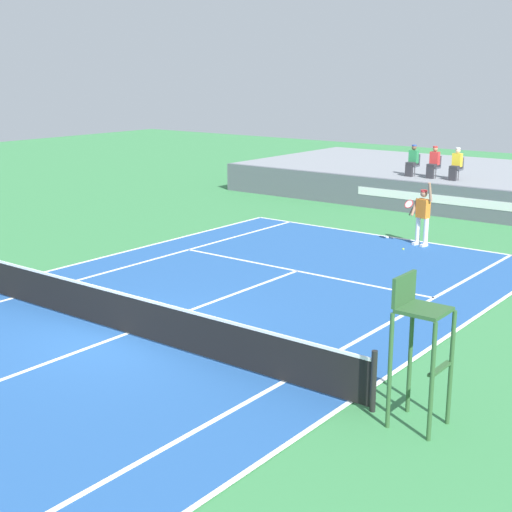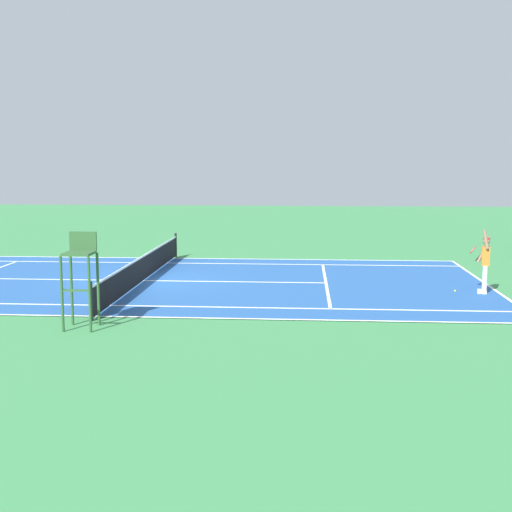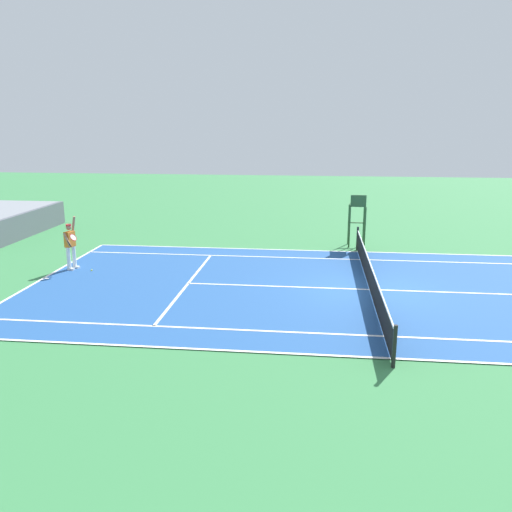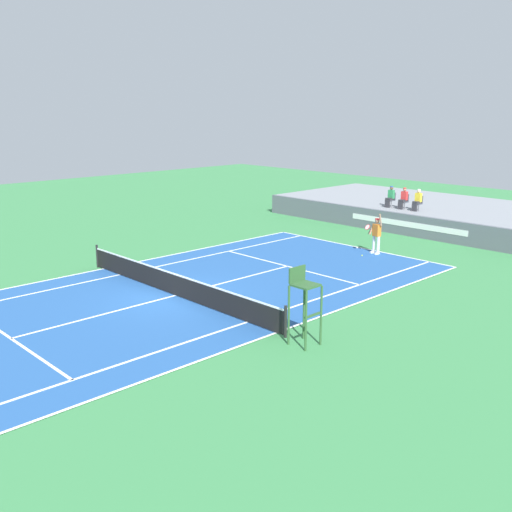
{
  "view_description": "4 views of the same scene",
  "coord_description": "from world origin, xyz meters",
  "px_view_note": "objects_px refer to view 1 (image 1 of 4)",
  "views": [
    {
      "loc": [
        11.28,
        -10.06,
        5.5
      ],
      "look_at": [
        0.41,
        4.0,
        1.0
      ],
      "focal_mm": 51.82,
      "sensor_mm": 36.0,
      "label": 1
    },
    {
      "loc": [
        23.04,
        5.61,
        4.24
      ],
      "look_at": [
        0.41,
        4.0,
        1.0
      ],
      "focal_mm": 47.17,
      "sensor_mm": 36.0,
      "label": 2
    },
    {
      "loc": [
        -17.62,
        1.93,
        5.63
      ],
      "look_at": [
        0.41,
        4.0,
        1.0
      ],
      "focal_mm": 36.83,
      "sensor_mm": 36.0,
      "label": 3
    },
    {
      "loc": [
        18.09,
        -12.95,
        7.12
      ],
      "look_at": [
        0.41,
        4.0,
        1.0
      ],
      "focal_mm": 41.56,
      "sensor_mm": 36.0,
      "label": 4
    }
  ],
  "objects_px": {
    "spectator_seated_0": "(413,161)",
    "spectator_seated_1": "(434,163)",
    "tennis_player": "(422,215)",
    "tennis_ball": "(403,249)",
    "umpire_chair": "(419,332)",
    "spectator_seated_2": "(456,164)"
  },
  "relations": [
    {
      "from": "spectator_seated_1",
      "to": "tennis_ball",
      "type": "distance_m",
      "value": 7.91
    },
    {
      "from": "spectator_seated_1",
      "to": "tennis_ball",
      "type": "relative_size",
      "value": 18.6
    },
    {
      "from": "spectator_seated_0",
      "to": "tennis_ball",
      "type": "distance_m",
      "value": 8.24
    },
    {
      "from": "spectator_seated_1",
      "to": "tennis_player",
      "type": "relative_size",
      "value": 0.61
    },
    {
      "from": "tennis_player",
      "to": "tennis_ball",
      "type": "bearing_deg",
      "value": -101.61
    },
    {
      "from": "spectator_seated_1",
      "to": "tennis_player",
      "type": "xyz_separation_m",
      "value": [
        2.61,
        -6.44,
        -0.86
      ]
    },
    {
      "from": "spectator_seated_2",
      "to": "umpire_chair",
      "type": "bearing_deg",
      "value": -68.66
    },
    {
      "from": "spectator_seated_0",
      "to": "umpire_chair",
      "type": "xyz_separation_m",
      "value": [
        8.85,
        -17.84,
        -0.3
      ]
    },
    {
      "from": "spectator_seated_1",
      "to": "tennis_ball",
      "type": "xyz_separation_m",
      "value": [
        2.43,
        -7.3,
        -1.82
      ]
    },
    {
      "from": "spectator_seated_0",
      "to": "spectator_seated_1",
      "type": "bearing_deg",
      "value": 0.0
    },
    {
      "from": "tennis_player",
      "to": "tennis_ball",
      "type": "relative_size",
      "value": 30.63
    },
    {
      "from": "tennis_player",
      "to": "tennis_ball",
      "type": "distance_m",
      "value": 1.3
    },
    {
      "from": "spectator_seated_0",
      "to": "spectator_seated_2",
      "type": "height_order",
      "value": "same"
    },
    {
      "from": "umpire_chair",
      "to": "tennis_ball",
      "type": "bearing_deg",
      "value": 117.52
    },
    {
      "from": "umpire_chair",
      "to": "spectator_seated_0",
      "type": "bearing_deg",
      "value": 116.38
    },
    {
      "from": "spectator_seated_2",
      "to": "spectator_seated_1",
      "type": "bearing_deg",
      "value": 180.0
    },
    {
      "from": "spectator_seated_1",
      "to": "tennis_ball",
      "type": "height_order",
      "value": "spectator_seated_1"
    },
    {
      "from": "spectator_seated_0",
      "to": "spectator_seated_1",
      "type": "height_order",
      "value": "same"
    },
    {
      "from": "spectator_seated_0",
      "to": "spectator_seated_1",
      "type": "distance_m",
      "value": 0.93
    },
    {
      "from": "umpire_chair",
      "to": "tennis_player",
      "type": "bearing_deg",
      "value": 114.99
    },
    {
      "from": "spectator_seated_2",
      "to": "spectator_seated_0",
      "type": "bearing_deg",
      "value": 180.0
    },
    {
      "from": "spectator_seated_2",
      "to": "tennis_player",
      "type": "distance_m",
      "value": 6.71
    }
  ]
}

